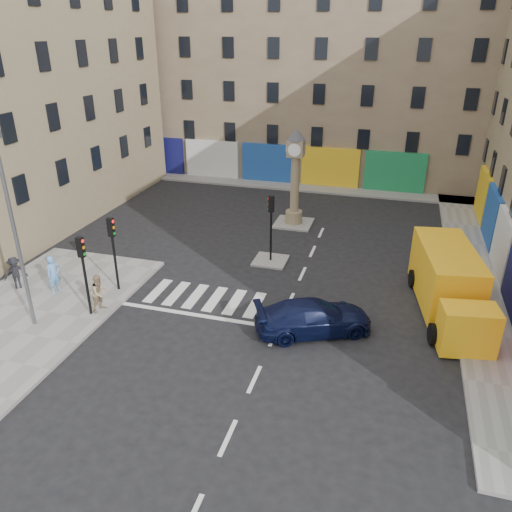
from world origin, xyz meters
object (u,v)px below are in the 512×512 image
at_px(traffic_light_island, 271,218).
at_px(pedestrian_dark, 15,273).
at_px(traffic_light_left_near, 83,264).
at_px(pedestrian_blue, 54,274).
at_px(clock_pillar, 295,172).
at_px(pedestrian_tan, 100,293).
at_px(navy_sedan, 314,317).
at_px(lamp_post, 13,223).
at_px(traffic_light_left_far, 113,243).
at_px(yellow_van, 449,284).

height_order(traffic_light_island, pedestrian_dark, traffic_light_island).
xyz_separation_m(traffic_light_left_near, pedestrian_dark, (-4.81, 1.12, -1.65)).
height_order(traffic_light_left_near, pedestrian_blue, traffic_light_left_near).
bearing_deg(traffic_light_island, traffic_light_left_near, -128.93).
relative_size(clock_pillar, pedestrian_tan, 3.47).
bearing_deg(traffic_light_left_near, navy_sedan, 8.96).
xyz_separation_m(lamp_post, pedestrian_blue, (-0.85, 2.72, -3.71)).
bearing_deg(pedestrian_blue, traffic_light_left_far, -49.05).
bearing_deg(traffic_light_left_near, pedestrian_tan, 54.71).
distance_m(navy_sedan, pedestrian_tan, 9.58).
bearing_deg(traffic_light_left_near, pedestrian_blue, 154.29).
relative_size(clock_pillar, pedestrian_dark, 3.71).
distance_m(traffic_light_left_near, pedestrian_tan, 1.67).
height_order(pedestrian_blue, pedestrian_tan, pedestrian_blue).
distance_m(traffic_light_left_far, yellow_van, 15.59).
bearing_deg(clock_pillar, traffic_light_left_far, -118.94).
distance_m(yellow_van, pedestrian_blue, 18.45).
relative_size(lamp_post, navy_sedan, 1.68).
relative_size(pedestrian_tan, pedestrian_dark, 1.07).
bearing_deg(traffic_light_left_far, lamp_post, -116.57).
relative_size(traffic_light_left_far, clock_pillar, 0.61).
relative_size(navy_sedan, yellow_van, 0.64).
xyz_separation_m(traffic_light_left_far, pedestrian_tan, (0.30, -1.98, -1.59)).
xyz_separation_m(traffic_light_island, pedestrian_tan, (-6.00, -7.38, -1.56)).
height_order(yellow_van, pedestrian_dark, yellow_van).
relative_size(traffic_light_left_near, clock_pillar, 0.61).
xyz_separation_m(traffic_light_left_near, clock_pillar, (6.30, 13.80, 0.93)).
xyz_separation_m(pedestrian_blue, pedestrian_dark, (-2.06, -0.21, -0.11)).
height_order(lamp_post, pedestrian_dark, lamp_post).
bearing_deg(pedestrian_tan, traffic_light_left_near, 161.51).
bearing_deg(pedestrian_tan, traffic_light_left_far, 25.43).
bearing_deg(pedestrian_blue, traffic_light_island, -34.82).
xyz_separation_m(traffic_light_left_near, yellow_van, (15.31, 5.06, -1.27)).
bearing_deg(navy_sedan, pedestrian_dark, 65.47).
bearing_deg(pedestrian_tan, lamp_post, 146.45).
height_order(traffic_light_left_far, traffic_light_island, traffic_light_left_far).
bearing_deg(lamp_post, clock_pillar, 61.65).
relative_size(traffic_light_left_far, navy_sedan, 0.75).
height_order(traffic_light_left_near, yellow_van, traffic_light_left_near).
xyz_separation_m(traffic_light_left_far, pedestrian_dark, (-4.81, -1.28, -1.65)).
bearing_deg(pedestrian_dark, traffic_light_left_far, -25.66).
height_order(lamp_post, pedestrian_blue, lamp_post).
distance_m(traffic_light_left_near, pedestrian_dark, 5.21).
distance_m(traffic_light_left_far, pedestrian_dark, 5.24).
height_order(clock_pillar, pedestrian_dark, clock_pillar).
bearing_deg(navy_sedan, traffic_light_left_far, 58.82).
height_order(traffic_light_left_near, navy_sedan, traffic_light_left_near).
bearing_deg(yellow_van, pedestrian_tan, -172.26).
distance_m(traffic_light_island, navy_sedan, 7.41).
height_order(traffic_light_left_far, navy_sedan, traffic_light_left_far).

